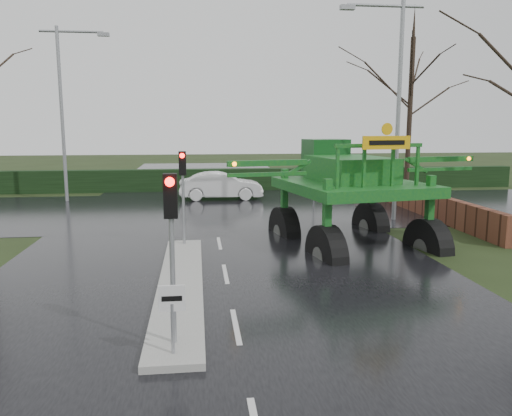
{
  "coord_description": "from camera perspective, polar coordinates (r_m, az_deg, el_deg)",
  "views": [
    {
      "loc": [
        -0.79,
        -10.47,
        4.4
      ],
      "look_at": [
        0.93,
        4.06,
        2.0
      ],
      "focal_mm": 35.0,
      "sensor_mm": 36.0,
      "label": 1
    }
  ],
  "objects": [
    {
      "name": "crop_sprayer",
      "position": [
        16.89,
        7.82,
        3.33
      ],
      "size": [
        9.94,
        7.02,
        5.63
      ],
      "rotation": [
        0.0,
        0.0,
        0.19
      ],
      "color": "black",
      "rests_on": "ground"
    },
    {
      "name": "traffic_signal_mid",
      "position": [
        18.06,
        -8.37,
        3.46
      ],
      "size": [
        0.26,
        0.33,
        3.52
      ],
      "color": "gray",
      "rests_on": "ground"
    },
    {
      "name": "median_island",
      "position": [
        14.15,
        -8.6,
        -8.55
      ],
      "size": [
        1.2,
        10.0,
        0.16
      ],
      "primitive_type": "cube",
      "color": "gray",
      "rests_on": "ground"
    },
    {
      "name": "road_cross",
      "position": [
        26.84,
        -5.0,
        -0.15
      ],
      "size": [
        80.0,
        12.0,
        0.02
      ],
      "primitive_type": "cube",
      "color": "black",
      "rests_on": "ground"
    },
    {
      "name": "traffic_signal_near",
      "position": [
        9.65,
        -9.67,
        -1.64
      ],
      "size": [
        0.26,
        0.33,
        3.52
      ],
      "color": "gray",
      "rests_on": "ground"
    },
    {
      "name": "brick_wall",
      "position": [
        29.03,
        16.18,
        1.42
      ],
      "size": [
        0.4,
        20.0,
        1.2
      ],
      "primitive_type": "cube",
      "color": "#592D1E",
      "rests_on": "ground"
    },
    {
      "name": "hedge_row",
      "position": [
        34.67,
        -5.44,
        3.23
      ],
      "size": [
        44.0,
        0.9,
        1.5
      ],
      "primitive_type": "cube",
      "color": "black",
      "rests_on": "ground"
    },
    {
      "name": "road_main",
      "position": [
        20.95,
        -4.47,
        -2.83
      ],
      "size": [
        14.0,
        80.0,
        0.02
      ],
      "primitive_type": "cube",
      "color": "black",
      "rests_on": "ground"
    },
    {
      "name": "white_sedan",
      "position": [
        30.47,
        -4.01,
        0.99
      ],
      "size": [
        5.02,
        1.79,
        1.65
      ],
      "primitive_type": "imported",
      "rotation": [
        0.0,
        0.0,
        1.56
      ],
      "color": "silver",
      "rests_on": "ground"
    },
    {
      "name": "traffic_signal_far",
      "position": [
        31.39,
        6.7,
        5.94
      ],
      "size": [
        0.26,
        0.33,
        3.52
      ],
      "rotation": [
        0.0,
        0.0,
        3.14
      ],
      "color": "gray",
      "rests_on": "ground"
    },
    {
      "name": "ground",
      "position": [
        11.38,
        -2.32,
        -13.43
      ],
      "size": [
        140.0,
        140.0,
        0.0
      ],
      "primitive_type": "plane",
      "color": "black",
      "rests_on": "ground"
    },
    {
      "name": "street_light_right",
      "position": [
        24.25,
        15.38,
        12.75
      ],
      "size": [
        3.85,
        0.3,
        10.0
      ],
      "color": "gray",
      "rests_on": "ground"
    },
    {
      "name": "tree_right_far",
      "position": [
        34.42,
        17.27,
        12.4
      ],
      "size": [
        7.0,
        7.0,
        12.05
      ],
      "color": "black",
      "rests_on": "ground"
    },
    {
      "name": "keep_left_sign",
      "position": [
        9.58,
        -9.56,
        -11.23
      ],
      "size": [
        0.5,
        0.07,
        1.35
      ],
      "color": "gray",
      "rests_on": "ground"
    },
    {
      "name": "street_light_left_far",
      "position": [
        31.4,
        -20.85,
        11.62
      ],
      "size": [
        3.85,
        0.3,
        10.0
      ],
      "color": "gray",
      "rests_on": "ground"
    }
  ]
}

